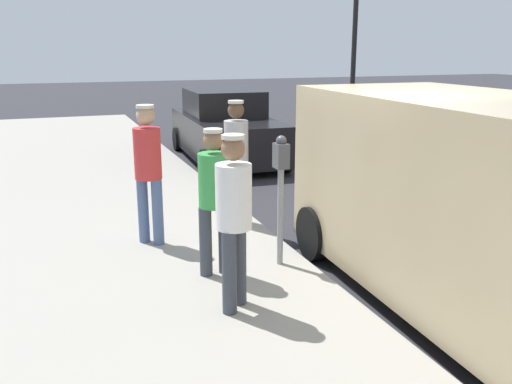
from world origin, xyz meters
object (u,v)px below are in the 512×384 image
(parked_sedan_behind, at_px, (226,129))
(traffic_light_corner, at_px, (378,19))
(pedestrian_in_gray, at_px, (236,154))
(parking_meter_near, at_px, (281,178))
(parked_van, at_px, (503,208))
(pedestrian_in_white, at_px, (234,212))
(pedestrian_in_red, at_px, (148,165))
(pedestrian_in_green, at_px, (214,193))

(parked_sedan_behind, height_order, traffic_light_corner, traffic_light_corner)
(pedestrian_in_gray, height_order, parked_sedan_behind, pedestrian_in_gray)
(parking_meter_near, distance_m, parked_van, 2.31)
(parked_sedan_behind, distance_m, traffic_light_corner, 7.63)
(pedestrian_in_white, bearing_deg, traffic_light_corner, -128.02)
(pedestrian_in_gray, bearing_deg, parked_sedan_behind, -106.12)
(pedestrian_in_gray, xyz_separation_m, traffic_light_corner, (-7.73, -8.49, 2.35))
(parked_van, relative_size, parked_sedan_behind, 1.17)
(pedestrian_in_white, xyz_separation_m, pedestrian_in_red, (0.42, -2.12, 0.05))
(parking_meter_near, relative_size, pedestrian_in_gray, 0.86)
(parked_sedan_behind, bearing_deg, parked_van, 89.86)
(parking_meter_near, xyz_separation_m, pedestrian_in_white, (0.86, 0.88, -0.05))
(pedestrian_in_green, height_order, parked_van, parked_van)
(parked_van, bearing_deg, parked_sedan_behind, -90.14)
(parking_meter_near, distance_m, pedestrian_in_green, 0.79)
(pedestrian_in_red, distance_m, traffic_light_corner, 12.92)
(parked_sedan_behind, bearing_deg, parking_meter_near, 77.37)
(pedestrian_in_white, distance_m, parked_van, 2.52)
(pedestrian_in_gray, height_order, parked_van, parked_van)
(pedestrian_in_white, xyz_separation_m, parked_van, (-2.36, 0.88, 0.03))
(parking_meter_near, height_order, pedestrian_in_gray, pedestrian_in_gray)
(parking_meter_near, height_order, pedestrian_in_white, pedestrian_in_white)
(pedestrian_in_green, distance_m, parked_van, 2.88)
(pedestrian_in_red, relative_size, traffic_light_corner, 0.34)
(pedestrian_in_white, height_order, parked_van, parked_van)
(pedestrian_in_green, bearing_deg, parking_meter_near, -179.41)
(pedestrian_in_gray, distance_m, parked_sedan_behind, 5.33)
(pedestrian_in_white, height_order, pedestrian_in_red, pedestrian_in_red)
(pedestrian_in_white, height_order, traffic_light_corner, traffic_light_corner)
(parking_meter_near, bearing_deg, traffic_light_corner, -127.42)
(pedestrian_in_green, relative_size, traffic_light_corner, 0.31)
(pedestrian_in_red, distance_m, parked_sedan_behind, 6.22)
(traffic_light_corner, bearing_deg, parking_meter_near, 52.58)
(pedestrian_in_white, xyz_separation_m, parked_sedan_behind, (-2.38, -7.66, -0.38))
(parked_van, bearing_deg, parking_meter_near, -49.49)
(parking_meter_near, xyz_separation_m, pedestrian_in_green, (0.79, 0.01, -0.10))
(pedestrian_in_red, bearing_deg, pedestrian_in_white, 101.17)
(parking_meter_near, height_order, pedestrian_in_green, pedestrian_in_green)
(parked_sedan_behind, bearing_deg, traffic_light_corner, -151.64)
(pedestrian_in_white, bearing_deg, parked_van, 159.55)
(parking_meter_near, bearing_deg, parked_sedan_behind, -102.63)
(parked_van, bearing_deg, pedestrian_in_red, -47.24)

